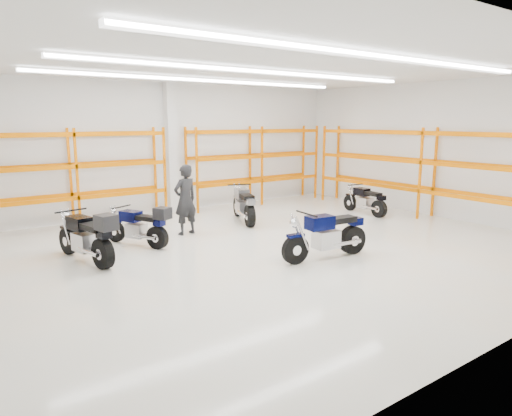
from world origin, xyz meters
TOP-DOWN VIEW (x-y plane):
  - ground at (0.00, 0.00)m, footprint 14.00×14.00m
  - room_shell at (0.00, 0.03)m, footprint 14.02×12.02m
  - motorcycle_main at (0.56, -1.46)m, footprint 2.37×0.78m
  - motorcycle_back_a at (-4.16, 1.45)m, footprint 0.94×2.41m
  - motorcycle_back_b at (-2.66, 2.11)m, footprint 1.15×1.99m
  - motorcycle_back_c at (1.13, 2.96)m, footprint 1.07×2.24m
  - motorcycle_back_d at (5.26, 1.50)m, footprint 0.67×2.02m
  - standing_man at (-1.12, 2.60)m, footprint 0.80×0.59m
  - structural_column at (0.00, 5.82)m, footprint 0.32×0.32m
  - pallet_racking_back_left at (-3.40, 5.48)m, footprint 5.67×0.87m
  - pallet_racking_back_right at (3.40, 5.48)m, footprint 5.67×0.87m
  - pallet_racking_side at (6.48, 0.00)m, footprint 0.87×9.07m

SIDE VIEW (x-z plane):
  - ground at x=0.00m, z-range 0.00..0.00m
  - motorcycle_back_d at x=5.26m, z-range -0.03..0.96m
  - motorcycle_back_b at x=-2.66m, z-range -0.02..1.06m
  - motorcycle_back_c at x=1.13m, z-range -0.04..1.11m
  - motorcycle_main at x=0.56m, z-range -0.04..1.12m
  - motorcycle_back_a at x=-4.16m, z-range -0.03..1.22m
  - standing_man at x=-1.12m, z-range 0.00..2.01m
  - pallet_racking_back_left at x=-3.40m, z-range 0.29..3.29m
  - pallet_racking_back_right at x=3.40m, z-range 0.29..3.29m
  - pallet_racking_side at x=6.48m, z-range 0.31..3.31m
  - structural_column at x=0.00m, z-range 0.00..4.50m
  - room_shell at x=0.00m, z-range 1.03..5.54m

